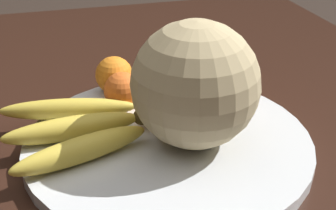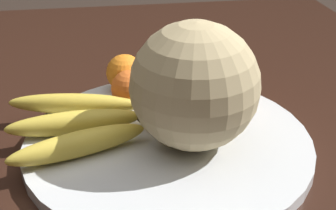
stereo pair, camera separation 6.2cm
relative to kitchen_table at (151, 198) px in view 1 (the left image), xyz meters
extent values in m
cube|color=black|center=(0.00, 0.00, 0.07)|extent=(1.40, 1.10, 0.04)
cube|color=black|center=(0.61, -0.47, -0.31)|extent=(0.07, 0.07, 0.72)
cylinder|color=silver|center=(-0.01, -0.02, 0.10)|extent=(0.39, 0.39, 0.02)
torus|color=#1E4C56|center=(-0.01, -0.02, 0.10)|extent=(0.39, 0.39, 0.01)
sphere|color=tan|center=(-0.03, -0.05, 0.19)|extent=(0.17, 0.17, 0.17)
sphere|color=#473819|center=(0.03, 0.01, 0.13)|extent=(0.02, 0.02, 0.02)
ellipsoid|color=gold|center=(0.08, 0.10, 0.13)|extent=(0.07, 0.20, 0.03)
ellipsoid|color=gold|center=(0.02, 0.10, 0.13)|extent=(0.04, 0.19, 0.03)
ellipsoid|color=gold|center=(-0.04, 0.10, 0.13)|extent=(0.09, 0.18, 0.03)
sphere|color=orange|center=(0.06, -0.11, 0.14)|extent=(0.06, 0.06, 0.06)
sphere|color=orange|center=(0.14, -0.07, 0.14)|extent=(0.07, 0.07, 0.07)
sphere|color=orange|center=(0.09, 0.02, 0.14)|extent=(0.06, 0.06, 0.06)
sphere|color=orange|center=(0.11, -0.12, 0.14)|extent=(0.06, 0.06, 0.06)
sphere|color=orange|center=(0.15, 0.02, 0.14)|extent=(0.06, 0.06, 0.06)
cube|color=white|center=(0.10, -0.01, 0.11)|extent=(0.08, 0.08, 0.00)
camera|label=1|loc=(-0.53, 0.12, 0.45)|focal=50.00mm
camera|label=2|loc=(-0.55, 0.06, 0.45)|focal=50.00mm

